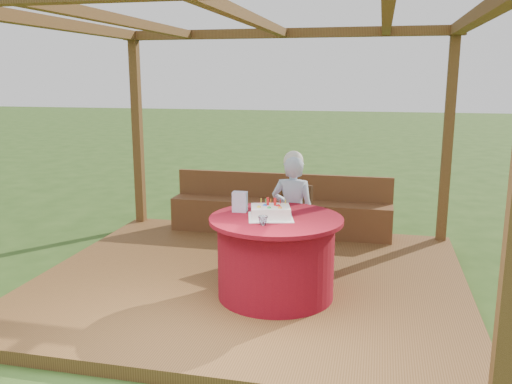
{
  "coord_description": "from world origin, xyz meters",
  "views": [
    {
      "loc": [
        1.29,
        -5.35,
        2.24
      ],
      "look_at": [
        0.0,
        0.25,
        1.0
      ],
      "focal_mm": 38.0,
      "sensor_mm": 36.0,
      "label": 1
    }
  ],
  "objects_px": {
    "bench": "(280,214)",
    "table": "(276,256)",
    "gift_bag": "(240,202)",
    "drinking_glass": "(263,220)",
    "elderly_woman": "(293,212)",
    "chair": "(291,218)",
    "birthday_cake": "(271,212)"
  },
  "relations": [
    {
      "from": "table",
      "to": "elderly_woman",
      "type": "height_order",
      "value": "elderly_woman"
    },
    {
      "from": "gift_bag",
      "to": "drinking_glass",
      "type": "distance_m",
      "value": 0.54
    },
    {
      "from": "elderly_woman",
      "to": "chair",
      "type": "bearing_deg",
      "value": 101.44
    },
    {
      "from": "table",
      "to": "drinking_glass",
      "type": "relative_size",
      "value": 14.39
    },
    {
      "from": "bench",
      "to": "birthday_cake",
      "type": "bearing_deg",
      "value": -82.04
    },
    {
      "from": "drinking_glass",
      "to": "birthday_cake",
      "type": "bearing_deg",
      "value": 86.65
    },
    {
      "from": "bench",
      "to": "drinking_glass",
      "type": "bearing_deg",
      "value": -83.27
    },
    {
      "from": "bench",
      "to": "chair",
      "type": "height_order",
      "value": "chair"
    },
    {
      "from": "table",
      "to": "chair",
      "type": "relative_size",
      "value": 1.47
    },
    {
      "from": "chair",
      "to": "drinking_glass",
      "type": "relative_size",
      "value": 9.79
    },
    {
      "from": "elderly_woman",
      "to": "birthday_cake",
      "type": "distance_m",
      "value": 0.76
    },
    {
      "from": "table",
      "to": "birthday_cake",
      "type": "distance_m",
      "value": 0.45
    },
    {
      "from": "table",
      "to": "drinking_glass",
      "type": "xyz_separation_m",
      "value": [
        -0.07,
        -0.29,
        0.43
      ]
    },
    {
      "from": "table",
      "to": "drinking_glass",
      "type": "height_order",
      "value": "drinking_glass"
    },
    {
      "from": "chair",
      "to": "birthday_cake",
      "type": "relative_size",
      "value": 1.72
    },
    {
      "from": "table",
      "to": "birthday_cake",
      "type": "height_order",
      "value": "birthday_cake"
    },
    {
      "from": "table",
      "to": "gift_bag",
      "type": "bearing_deg",
      "value": 160.85
    },
    {
      "from": "chair",
      "to": "elderly_woman",
      "type": "height_order",
      "value": "elderly_woman"
    },
    {
      "from": "bench",
      "to": "chair",
      "type": "distance_m",
      "value": 1.06
    },
    {
      "from": "gift_bag",
      "to": "drinking_glass",
      "type": "relative_size",
      "value": 2.26
    },
    {
      "from": "bench",
      "to": "chair",
      "type": "bearing_deg",
      "value": -72.56
    },
    {
      "from": "bench",
      "to": "table",
      "type": "bearing_deg",
      "value": -80.64
    },
    {
      "from": "table",
      "to": "gift_bag",
      "type": "xyz_separation_m",
      "value": [
        -0.39,
        0.14,
        0.49
      ]
    },
    {
      "from": "elderly_woman",
      "to": "drinking_glass",
      "type": "distance_m",
      "value": 1.01
    },
    {
      "from": "chair",
      "to": "drinking_glass",
      "type": "bearing_deg",
      "value": -90.89
    },
    {
      "from": "birthday_cake",
      "to": "gift_bag",
      "type": "bearing_deg",
      "value": 155.5
    },
    {
      "from": "gift_bag",
      "to": "birthday_cake",
      "type": "bearing_deg",
      "value": -26.01
    },
    {
      "from": "drinking_glass",
      "to": "gift_bag",
      "type": "bearing_deg",
      "value": 127.63
    },
    {
      "from": "bench",
      "to": "drinking_glass",
      "type": "height_order",
      "value": "drinking_glass"
    },
    {
      "from": "chair",
      "to": "drinking_glass",
      "type": "height_order",
      "value": "drinking_glass"
    },
    {
      "from": "gift_bag",
      "to": "drinking_glass",
      "type": "xyz_separation_m",
      "value": [
        0.33,
        -0.42,
        -0.06
      ]
    },
    {
      "from": "elderly_woman",
      "to": "gift_bag",
      "type": "height_order",
      "value": "elderly_woman"
    }
  ]
}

